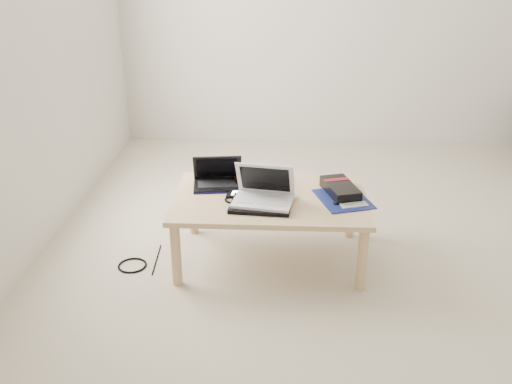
{
  "coord_description": "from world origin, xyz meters",
  "views": [
    {
      "loc": [
        -0.54,
        -3.11,
        1.75
      ],
      "look_at": [
        -0.69,
        -0.17,
        0.43
      ],
      "focal_mm": 40.0,
      "sensor_mm": 36.0,
      "label": 1
    }
  ],
  "objects_px": {
    "white_laptop": "(264,193)",
    "gpu_box": "(340,189)",
    "netbook": "(218,179)",
    "coffee_table": "(270,205)"
  },
  "relations": [
    {
      "from": "netbook",
      "to": "gpu_box",
      "type": "height_order",
      "value": "netbook"
    },
    {
      "from": "coffee_table",
      "to": "gpu_box",
      "type": "distance_m",
      "value": 0.41
    },
    {
      "from": "white_laptop",
      "to": "gpu_box",
      "type": "distance_m",
      "value": 0.46
    },
    {
      "from": "gpu_box",
      "to": "white_laptop",
      "type": "bearing_deg",
      "value": -160.22
    },
    {
      "from": "netbook",
      "to": "gpu_box",
      "type": "bearing_deg",
      "value": -6.78
    },
    {
      "from": "white_laptop",
      "to": "gpu_box",
      "type": "relative_size",
      "value": 1.08
    },
    {
      "from": "coffee_table",
      "to": "gpu_box",
      "type": "xyz_separation_m",
      "value": [
        0.4,
        0.06,
        0.08
      ]
    },
    {
      "from": "coffee_table",
      "to": "netbook",
      "type": "bearing_deg",
      "value": 155.02
    },
    {
      "from": "white_laptop",
      "to": "gpu_box",
      "type": "xyz_separation_m",
      "value": [
        0.43,
        0.16,
        -0.03
      ]
    },
    {
      "from": "netbook",
      "to": "white_laptop",
      "type": "relative_size",
      "value": 0.87
    }
  ]
}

